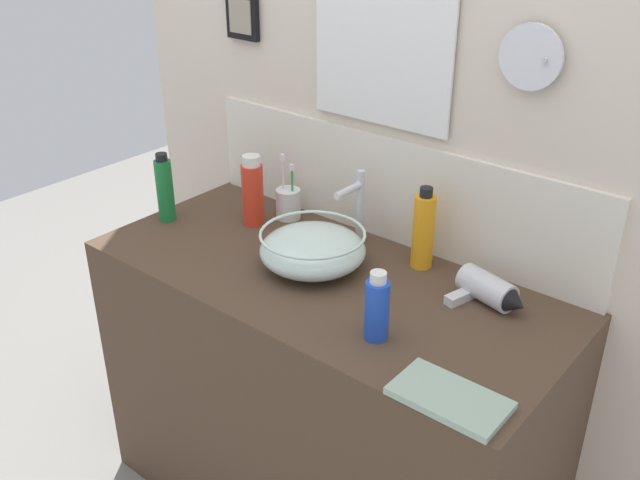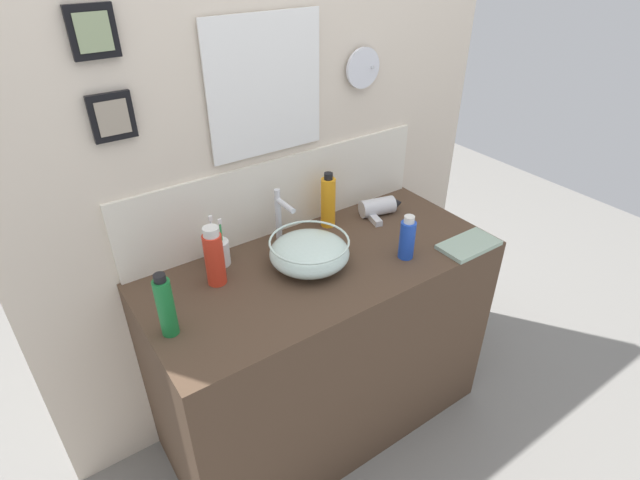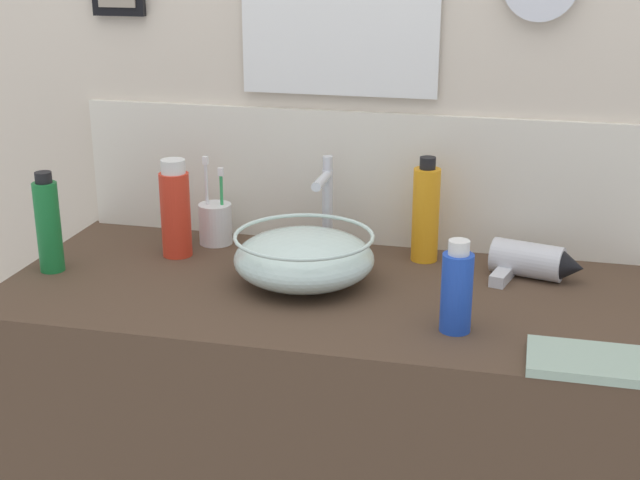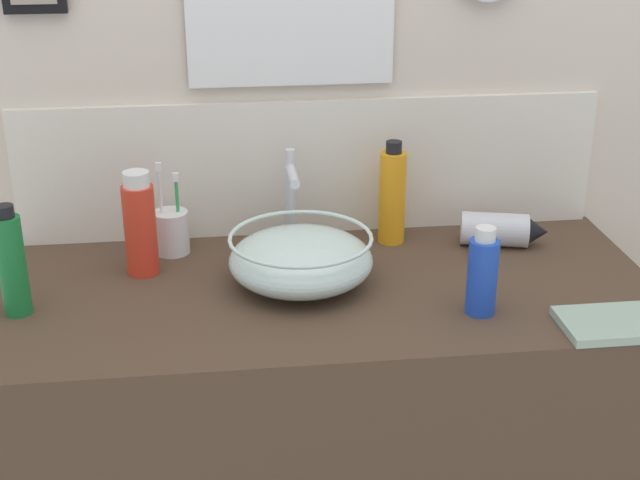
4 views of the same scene
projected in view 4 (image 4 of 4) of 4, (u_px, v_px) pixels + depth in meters
The scene contains 11 objects.
vanity_counter at pixel (327, 461), 1.92m from camera, with size 1.30×0.58×0.84m, color #4C3828.
back_panel at pixel (308, 48), 1.89m from camera, with size 1.95×0.09×2.51m.
glass_bowl_sink at pixel (301, 259), 1.74m from camera, with size 0.28×0.28×0.11m.
faucet at pixel (291, 192), 1.89m from camera, with size 0.02×0.12×0.21m.
hair_drier at pixel (501, 231), 1.92m from camera, with size 0.20×0.14×0.07m.
toothbrush_cup at pixel (171, 231), 1.89m from camera, with size 0.07×0.07×0.20m.
lotion_bottle at pixel (392, 196), 1.92m from camera, with size 0.06×0.06×0.23m.
soap_dispenser at pixel (12, 263), 1.61m from camera, with size 0.05×0.05×0.21m.
spray_bottle at pixel (140, 225), 1.77m from camera, with size 0.06×0.06×0.22m.
shampoo_bottle at pixel (482, 274), 1.62m from camera, with size 0.06×0.06×0.17m.
hand_towel at pixel (625, 323), 1.60m from camera, with size 0.23×0.13×0.02m, color #99B29E.
Camera 4 is at (-0.21, -1.56, 1.62)m, focal length 50.00 mm.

